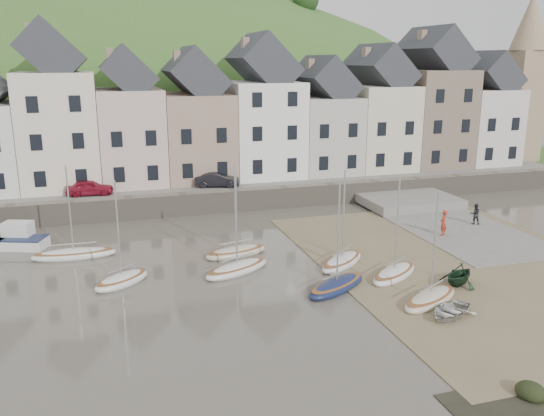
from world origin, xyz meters
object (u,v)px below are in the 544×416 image
object	(u,v)px
person_dark	(475,214)
car_right	(217,180)
rowboat_green	(459,274)
sailboat_0	(74,254)
car_left	(90,188)
rowboat_white	(450,311)
person_red	(443,223)

from	to	relation	value
person_dark	car_right	bearing A→B (deg)	-11.17
rowboat_green	person_dark	xyz separation A→B (m)	(8.42, 10.04, 0.22)
sailboat_0	car_right	distance (m)	16.29
rowboat_green	car_left	size ratio (longest dim) A/B	0.65
person_dark	car_right	world-z (taller)	car_right
person_dark	car_left	bearing A→B (deg)	0.22
car_left	rowboat_green	bearing A→B (deg)	-134.70
rowboat_white	sailboat_0	bearing A→B (deg)	-156.61
rowboat_white	person_dark	distance (m)	17.55
sailboat_0	car_left	size ratio (longest dim) A/B	1.67
rowboat_white	person_dark	size ratio (longest dim) A/B	1.73
rowboat_green	person_dark	bearing A→B (deg)	113.86
rowboat_green	car_right	distance (m)	24.31
sailboat_0	rowboat_white	size ratio (longest dim) A/B	2.25
person_red	person_dark	bearing A→B (deg)	168.18
car_left	car_right	size ratio (longest dim) A/B	0.98
rowboat_white	rowboat_green	size ratio (longest dim) A/B	1.14
person_red	person_dark	world-z (taller)	person_red
rowboat_white	person_red	world-z (taller)	person_red
rowboat_white	person_dark	bearing A→B (deg)	112.19
rowboat_green	person_dark	world-z (taller)	person_dark
rowboat_green	person_red	size ratio (longest dim) A/B	1.30
sailboat_0	car_left	bearing A→B (deg)	84.57
rowboat_white	car_right	xyz separation A→B (m)	(-6.49, 25.77, 1.89)
person_dark	car_left	world-z (taller)	car_left
car_right	sailboat_0	bearing A→B (deg)	148.88
rowboat_white	rowboat_green	distance (m)	4.45
car_left	rowboat_white	bearing A→B (deg)	-142.85
car_left	car_right	world-z (taller)	car_left
car_right	rowboat_green	bearing A→B (deg)	-141.46
person_red	car_left	bearing A→B (deg)	-65.82
rowboat_white	person_dark	xyz separation A→B (m)	(11.29, 13.43, 0.58)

